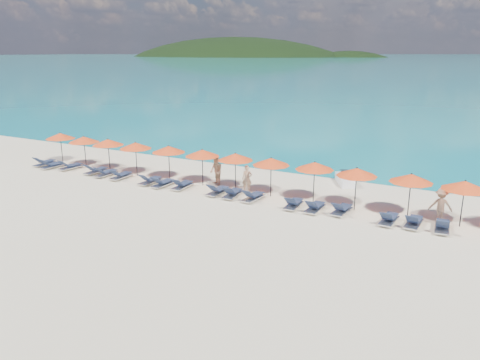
% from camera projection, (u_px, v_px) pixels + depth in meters
% --- Properties ---
extents(ground, '(1400.00, 1400.00, 0.00)m').
position_uv_depth(ground, '(211.00, 218.00, 23.11)').
color(ground, beige).
extents(headland_main, '(374.00, 242.00, 126.50)m').
position_uv_depth(headland_main, '(233.00, 86.00, 628.45)').
color(headland_main, black).
rests_on(headland_main, ground).
extents(headland_small, '(162.00, 126.00, 85.50)m').
position_uv_depth(headland_small, '(347.00, 87.00, 576.00)').
color(headland_small, black).
rests_on(headland_small, ground).
extents(jetski, '(1.79, 2.35, 0.79)m').
position_uv_depth(jetski, '(345.00, 179.00, 28.76)').
color(jetski, white).
rests_on(jetski, ground).
extents(beachgoer_a, '(0.68, 0.58, 1.58)m').
position_uv_depth(beachgoer_a, '(247.00, 179.00, 27.11)').
color(beachgoer_a, tan).
rests_on(beachgoer_a, ground).
extents(beachgoer_b, '(1.00, 0.88, 1.78)m').
position_uv_depth(beachgoer_b, '(216.00, 171.00, 28.50)').
color(beachgoer_b, tan).
rests_on(beachgoer_b, ground).
extents(beachgoer_c, '(1.14, 0.67, 1.66)m').
position_uv_depth(beachgoer_c, '(441.00, 205.00, 22.37)').
color(beachgoer_c, tan).
rests_on(beachgoer_c, ground).
extents(umbrella_0, '(2.10, 2.10, 2.28)m').
position_uv_depth(umbrella_0, '(60.00, 136.00, 33.77)').
color(umbrella_0, black).
rests_on(umbrella_0, ground).
extents(umbrella_1, '(2.10, 2.10, 2.28)m').
position_uv_depth(umbrella_1, '(84.00, 139.00, 32.43)').
color(umbrella_1, black).
rests_on(umbrella_1, ground).
extents(umbrella_2, '(2.10, 2.10, 2.28)m').
position_uv_depth(umbrella_2, '(108.00, 142.00, 31.45)').
color(umbrella_2, black).
rests_on(umbrella_2, ground).
extents(umbrella_3, '(2.10, 2.10, 2.28)m').
position_uv_depth(umbrella_3, '(135.00, 146.00, 30.32)').
color(umbrella_3, black).
rests_on(umbrella_3, ground).
extents(umbrella_4, '(2.10, 2.10, 2.28)m').
position_uv_depth(umbrella_4, '(169.00, 149.00, 29.22)').
color(umbrella_4, black).
rests_on(umbrella_4, ground).
extents(umbrella_5, '(2.10, 2.10, 2.28)m').
position_uv_depth(umbrella_5, '(202.00, 153.00, 28.14)').
color(umbrella_5, black).
rests_on(umbrella_5, ground).
extents(umbrella_6, '(2.10, 2.10, 2.28)m').
position_uv_depth(umbrella_6, '(235.00, 157.00, 27.12)').
color(umbrella_6, black).
rests_on(umbrella_6, ground).
extents(umbrella_7, '(2.10, 2.10, 2.28)m').
position_uv_depth(umbrella_7, '(271.00, 162.00, 25.96)').
color(umbrella_7, black).
rests_on(umbrella_7, ground).
extents(umbrella_8, '(2.10, 2.10, 2.28)m').
position_uv_depth(umbrella_8, '(315.00, 166.00, 25.00)').
color(umbrella_8, black).
rests_on(umbrella_8, ground).
extents(umbrella_9, '(2.10, 2.10, 2.28)m').
position_uv_depth(umbrella_9, '(357.00, 172.00, 23.75)').
color(umbrella_9, black).
rests_on(umbrella_9, ground).
extents(umbrella_10, '(2.10, 2.10, 2.28)m').
position_uv_depth(umbrella_10, '(411.00, 178.00, 22.60)').
color(umbrella_10, black).
rests_on(umbrella_10, ground).
extents(umbrella_11, '(2.10, 2.10, 2.28)m').
position_uv_depth(umbrella_11, '(465.00, 185.00, 21.40)').
color(umbrella_11, black).
rests_on(umbrella_11, ground).
extents(lounger_0, '(0.69, 1.72, 0.66)m').
position_uv_depth(lounger_0, '(44.00, 163.00, 33.39)').
color(lounger_0, silver).
rests_on(lounger_0, ground).
extents(lounger_1, '(0.74, 1.74, 0.66)m').
position_uv_depth(lounger_1, '(52.00, 165.00, 32.71)').
color(lounger_1, silver).
rests_on(lounger_1, ground).
extents(lounger_2, '(0.79, 1.75, 0.66)m').
position_uv_depth(lounger_2, '(70.00, 166.00, 32.40)').
color(lounger_2, silver).
rests_on(lounger_2, ground).
extents(lounger_3, '(0.73, 1.74, 0.66)m').
position_uv_depth(lounger_3, '(96.00, 170.00, 31.28)').
color(lounger_3, silver).
rests_on(lounger_3, ground).
extents(lounger_4, '(0.73, 1.74, 0.66)m').
position_uv_depth(lounger_4, '(106.00, 173.00, 30.62)').
color(lounger_4, silver).
rests_on(lounger_4, ground).
extents(lounger_5, '(0.66, 1.71, 0.66)m').
position_uv_depth(lounger_5, '(121.00, 175.00, 30.01)').
color(lounger_5, silver).
rests_on(lounger_5, ground).
extents(lounger_6, '(0.71, 1.73, 0.66)m').
position_uv_depth(lounger_6, '(150.00, 180.00, 28.87)').
color(lounger_6, silver).
rests_on(lounger_6, ground).
extents(lounger_7, '(0.64, 1.71, 0.66)m').
position_uv_depth(lounger_7, '(163.00, 183.00, 28.29)').
color(lounger_7, silver).
rests_on(lounger_7, ground).
extents(lounger_8, '(0.69, 1.72, 0.66)m').
position_uv_depth(lounger_8, '(182.00, 185.00, 27.87)').
color(lounger_8, silver).
rests_on(lounger_8, ground).
extents(lounger_9, '(0.71, 1.73, 0.66)m').
position_uv_depth(lounger_9, '(218.00, 191.00, 26.75)').
color(lounger_9, silver).
rests_on(lounger_9, ground).
extents(lounger_10, '(0.78, 1.75, 0.66)m').
position_uv_depth(lounger_10, '(232.00, 193.00, 26.26)').
color(lounger_10, silver).
rests_on(lounger_10, ground).
extents(lounger_11, '(0.77, 1.75, 0.66)m').
position_uv_depth(lounger_11, '(253.00, 196.00, 25.67)').
color(lounger_11, silver).
rests_on(lounger_11, ground).
extents(lounger_12, '(0.71, 1.73, 0.66)m').
position_uv_depth(lounger_12, '(294.00, 204.00, 24.48)').
color(lounger_12, silver).
rests_on(lounger_12, ground).
extents(lounger_13, '(0.65, 1.71, 0.66)m').
position_uv_depth(lounger_13, '(315.00, 207.00, 23.95)').
color(lounger_13, silver).
rests_on(lounger_13, ground).
extents(lounger_14, '(0.77, 1.75, 0.66)m').
position_uv_depth(lounger_14, '(342.00, 209.00, 23.59)').
color(lounger_14, silver).
rests_on(lounger_14, ground).
extents(lounger_15, '(0.74, 1.74, 0.66)m').
position_uv_depth(lounger_15, '(389.00, 219.00, 22.27)').
color(lounger_15, silver).
rests_on(lounger_15, ground).
extents(lounger_16, '(0.69, 1.72, 0.66)m').
position_uv_depth(lounger_16, '(414.00, 222.00, 21.88)').
color(lounger_16, silver).
rests_on(lounger_16, ground).
extents(lounger_17, '(0.75, 1.74, 0.66)m').
position_uv_depth(lounger_17, '(442.00, 226.00, 21.34)').
color(lounger_17, silver).
rests_on(lounger_17, ground).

